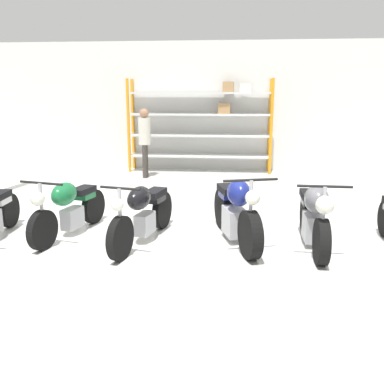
% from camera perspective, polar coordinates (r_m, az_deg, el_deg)
% --- Properties ---
extents(ground_plane, '(30.00, 30.00, 0.00)m').
position_cam_1_polar(ground_plane, '(6.44, -0.34, -6.89)').
color(ground_plane, silver).
extents(back_wall, '(30.00, 0.08, 3.60)m').
position_cam_1_polar(back_wall, '(12.43, 2.66, 11.29)').
color(back_wall, silver).
rests_on(back_wall, ground_plane).
extents(shelving_rack, '(4.01, 0.63, 2.57)m').
position_cam_1_polar(shelving_rack, '(12.11, 1.51, 9.35)').
color(shelving_rack, orange).
rests_on(shelving_rack, ground_plane).
extents(motorcycle_green, '(0.76, 1.93, 0.99)m').
position_cam_1_polar(motorcycle_green, '(6.94, -16.11, -1.90)').
color(motorcycle_green, black).
rests_on(motorcycle_green, ground_plane).
extents(motorcycle_black, '(0.73, 2.06, 1.00)m').
position_cam_1_polar(motorcycle_black, '(6.40, -6.55, -2.67)').
color(motorcycle_black, black).
rests_on(motorcycle_black, ground_plane).
extents(motorcycle_blue, '(0.90, 1.99, 1.10)m').
position_cam_1_polar(motorcycle_blue, '(6.41, 5.88, -2.64)').
color(motorcycle_blue, black).
rests_on(motorcycle_blue, ground_plane).
extents(motorcycle_grey, '(0.70, 1.98, 1.05)m').
position_cam_1_polar(motorcycle_grey, '(6.42, 16.00, -3.02)').
color(motorcycle_grey, black).
rests_on(motorcycle_grey, ground_plane).
extents(person_browsing, '(0.35, 0.35, 1.80)m').
position_cam_1_polar(person_browsing, '(11.31, -6.33, 7.31)').
color(person_browsing, '#38332D').
rests_on(person_browsing, ground_plane).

